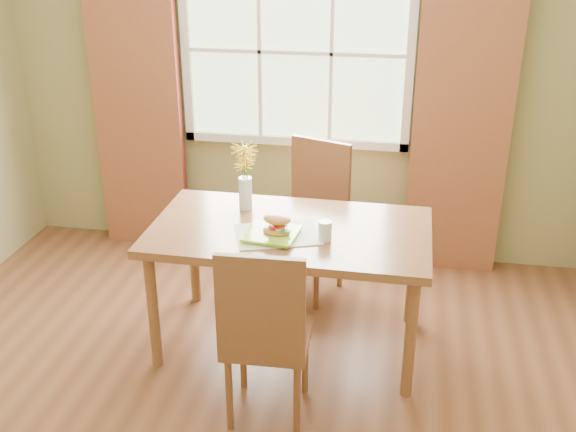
% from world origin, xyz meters
% --- Properties ---
extents(room, '(4.24, 3.84, 2.74)m').
position_xyz_m(room, '(0.00, 0.00, 1.35)').
color(room, brown).
rests_on(room, ground).
extents(window, '(1.62, 0.06, 1.32)m').
position_xyz_m(window, '(0.00, 1.87, 1.50)').
color(window, '#ABC192').
rests_on(window, room).
extents(curtain_left, '(0.65, 0.08, 2.20)m').
position_xyz_m(curtain_left, '(-1.15, 1.78, 1.10)').
color(curtain_left, maroon).
rests_on(curtain_left, room).
extents(curtain_right, '(0.65, 0.08, 2.20)m').
position_xyz_m(curtain_right, '(1.15, 1.78, 1.10)').
color(curtain_right, maroon).
rests_on(curtain_right, room).
extents(dining_table, '(1.57, 0.89, 0.76)m').
position_xyz_m(dining_table, '(0.18, 0.62, 0.68)').
color(dining_table, brown).
rests_on(dining_table, room).
extents(chair_near, '(0.43, 0.43, 1.00)m').
position_xyz_m(chair_near, '(0.19, -0.08, 0.55)').
color(chair_near, brown).
rests_on(chair_near, room).
extents(chair_far, '(0.55, 0.55, 1.03)m').
position_xyz_m(chair_far, '(0.21, 1.33, 0.56)').
color(chair_far, brown).
rests_on(chair_far, room).
extents(placemat, '(0.53, 0.46, 0.01)m').
position_xyz_m(placemat, '(0.13, 0.52, 0.77)').
color(placemat, silver).
rests_on(placemat, dining_table).
extents(plate, '(0.30, 0.30, 0.01)m').
position_xyz_m(plate, '(0.11, 0.49, 0.78)').
color(plate, '#97CF33').
rests_on(plate, placemat).
extents(croissant_sandwich, '(0.17, 0.13, 0.12)m').
position_xyz_m(croissant_sandwich, '(0.14, 0.49, 0.84)').
color(croissant_sandwich, gold).
rests_on(croissant_sandwich, plate).
extents(water_glass, '(0.07, 0.07, 0.11)m').
position_xyz_m(water_glass, '(0.39, 0.50, 0.82)').
color(water_glass, silver).
rests_on(water_glass, dining_table).
extents(flower_vase, '(0.16, 0.16, 0.41)m').
position_xyz_m(flower_vase, '(-0.12, 0.84, 1.02)').
color(flower_vase, silver).
rests_on(flower_vase, dining_table).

